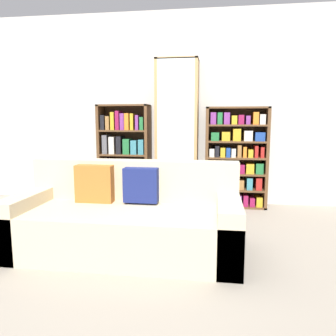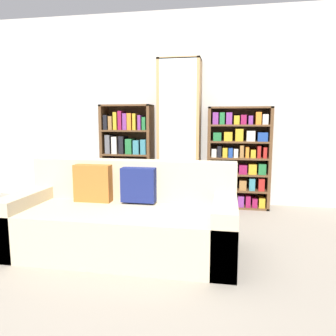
% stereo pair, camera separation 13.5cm
% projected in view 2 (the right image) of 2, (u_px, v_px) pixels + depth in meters
% --- Properties ---
extents(ground_plane, '(16.00, 16.00, 0.00)m').
position_uv_depth(ground_plane, '(144.00, 269.00, 2.63)').
color(ground_plane, gray).
extents(wall_back, '(7.06, 0.06, 2.70)m').
position_uv_depth(wall_back, '(184.00, 109.00, 4.69)').
color(wall_back, beige).
rests_on(wall_back, ground).
extents(couch, '(2.03, 0.91, 0.80)m').
position_uv_depth(couch, '(124.00, 220.00, 3.02)').
color(couch, beige).
rests_on(couch, ground).
extents(bookshelf_left, '(0.73, 0.32, 1.41)m').
position_uv_depth(bookshelf_left, '(128.00, 156.00, 4.73)').
color(bookshelf_left, brown).
rests_on(bookshelf_left, ground).
extents(display_cabinet, '(0.57, 0.36, 2.00)m').
position_uv_depth(display_cabinet, '(179.00, 134.00, 4.54)').
color(display_cabinet, tan).
rests_on(display_cabinet, ground).
extents(bookshelf_right, '(0.83, 0.32, 1.37)m').
position_uv_depth(bookshelf_right, '(238.00, 159.00, 4.46)').
color(bookshelf_right, brown).
rests_on(bookshelf_right, ground).
extents(wine_bottle, '(0.09, 0.09, 0.35)m').
position_uv_depth(wine_bottle, '(195.00, 215.00, 3.66)').
color(wine_bottle, '#192333').
rests_on(wine_bottle, ground).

